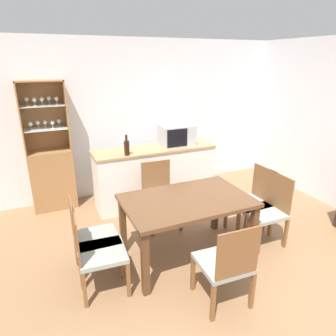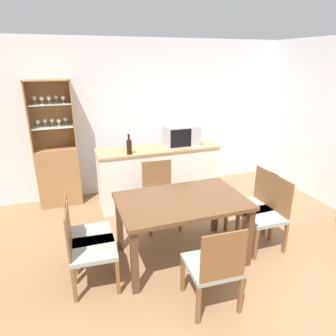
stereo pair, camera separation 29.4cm
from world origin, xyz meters
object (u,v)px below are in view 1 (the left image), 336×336
(dining_table, at_px, (187,207))
(dining_chair_side_right_far, at_px, (252,201))
(dining_chair_side_right_near, at_px, (267,210))
(dining_chair_head_far, at_px, (160,196))
(microwave, at_px, (177,135))
(dining_chair_side_left_far, at_px, (92,238))
(dining_chair_head_near, at_px, (226,264))
(wine_bottle, at_px, (127,147))
(dining_chair_side_left_near, at_px, (97,252))
(display_cabinet, at_px, (52,170))

(dining_table, distance_m, dining_chair_side_right_far, 1.08)
(dining_chair_side_right_near, relative_size, dining_chair_head_far, 1.00)
(dining_chair_head_far, height_order, microwave, microwave)
(dining_chair_side_left_far, bearing_deg, dining_table, 83.93)
(dining_chair_head_near, bearing_deg, dining_table, 92.81)
(dining_chair_head_near, bearing_deg, wine_bottle, 100.80)
(wine_bottle, bearing_deg, dining_chair_side_left_near, -117.78)
(display_cabinet, height_order, dining_table, display_cabinet)
(dining_chair_side_right_near, xyz_separation_m, dining_chair_head_far, (-1.05, 0.94, 0.00))
(dining_chair_side_left_far, distance_m, dining_chair_head_near, 1.41)
(dining_table, height_order, wine_bottle, wine_bottle)
(dining_chair_head_near, relative_size, dining_chair_side_right_near, 1.00)
(dining_chair_side_left_near, distance_m, wine_bottle, 1.74)
(display_cabinet, xyz_separation_m, dining_chair_side_right_far, (2.36, -1.85, -0.16))
(dining_chair_head_far, bearing_deg, dining_chair_side_right_near, 140.88)
(display_cabinet, xyz_separation_m, dining_table, (1.31, -1.99, 0.05))
(dining_table, bearing_deg, microwave, 68.69)
(wine_bottle, bearing_deg, microwave, 13.44)
(dining_chair_side_right_near, xyz_separation_m, dining_chair_side_left_near, (-2.11, 0.00, 0.00))
(dining_chair_side_left_far, bearing_deg, dining_chair_side_left_near, 1.34)
(dining_chair_head_near, bearing_deg, display_cabinet, 118.07)
(dining_table, height_order, dining_chair_side_left_far, dining_chair_side_left_far)
(dining_chair_side_left_near, height_order, dining_chair_side_right_far, same)
(dining_chair_side_right_near, relative_size, wine_bottle, 3.01)
(dining_table, distance_m, dining_chair_side_left_far, 1.08)
(dining_chair_side_right_near, bearing_deg, dining_chair_head_near, 123.14)
(dining_chair_head_far, distance_m, microwave, 1.13)
(display_cabinet, height_order, dining_chair_side_right_far, display_cabinet)
(dining_chair_head_far, relative_size, microwave, 1.70)
(microwave, bearing_deg, dining_chair_side_left_far, -139.88)
(dining_chair_side_left_near, relative_size, dining_chair_head_far, 1.00)
(dining_table, distance_m, dining_chair_side_left_near, 1.08)
(dining_chair_side_left_far, height_order, dining_chair_head_near, same)
(dining_chair_head_far, relative_size, wine_bottle, 3.01)
(dining_table, xyz_separation_m, dining_chair_side_right_far, (1.05, 0.14, -0.21))
(wine_bottle, bearing_deg, dining_chair_side_right_near, -47.14)
(dining_chair_head_far, bearing_deg, dining_chair_side_right_far, 150.33)
(dining_chair_head_near, xyz_separation_m, dining_chair_side_right_far, (1.06, 0.94, 0.00))
(dining_chair_side_right_near, distance_m, dining_chair_side_left_near, 2.11)
(microwave, bearing_deg, wine_bottle, -166.56)
(wine_bottle, bearing_deg, dining_chair_side_left_far, -122.90)
(dining_table, bearing_deg, dining_chair_head_near, -90.19)
(display_cabinet, height_order, dining_chair_side_left_far, display_cabinet)
(dining_chair_side_right_near, height_order, microwave, microwave)
(dining_chair_head_far, bearing_deg, dining_table, 92.35)
(dining_chair_side_right_near, bearing_deg, microwave, 16.50)
(dining_chair_head_far, bearing_deg, microwave, -126.67)
(dining_chair_head_near, relative_size, dining_chair_side_right_far, 1.00)
(dining_chair_side_left_far, height_order, dining_chair_head_far, same)
(display_cabinet, height_order, dining_chair_side_right_near, display_cabinet)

